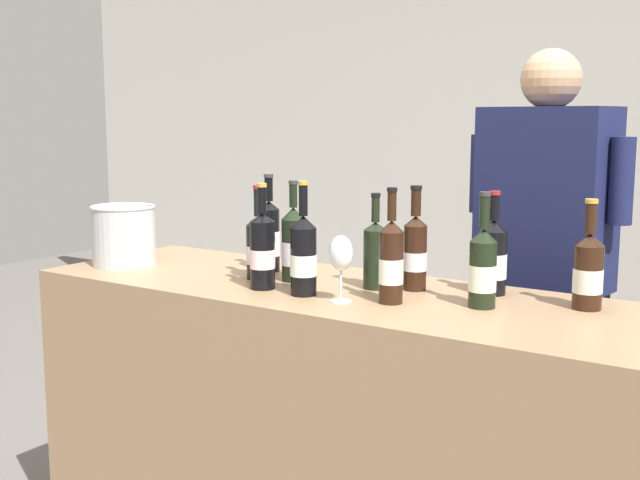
{
  "coord_description": "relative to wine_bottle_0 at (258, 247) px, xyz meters",
  "views": [
    {
      "loc": [
        1.31,
        -2.1,
        1.52
      ],
      "look_at": [
        -0.1,
        0.0,
        1.13
      ],
      "focal_mm": 44.92,
      "sensor_mm": 36.0,
      "label": 1
    }
  ],
  "objects": [
    {
      "name": "wine_bottle_10",
      "position": [
        0.52,
        0.14,
        0.01
      ],
      "size": [
        0.07,
        0.07,
        0.33
      ],
      "color": "black",
      "rests_on": "counter"
    },
    {
      "name": "person_server",
      "position": [
        0.74,
        0.71,
        -0.23
      ],
      "size": [
        0.61,
        0.3,
        1.75
      ],
      "color": "black",
      "rests_on": "ground_plane"
    },
    {
      "name": "wine_bottle_2",
      "position": [
        0.12,
        0.04,
        0.01
      ],
      "size": [
        0.08,
        0.08,
        0.33
      ],
      "color": "black",
      "rests_on": "counter"
    },
    {
      "name": "wine_bottle_1",
      "position": [
        0.54,
        -0.07,
        0.02
      ],
      "size": [
        0.07,
        0.07,
        0.34
      ],
      "color": "black",
      "rests_on": "counter"
    },
    {
      "name": "wine_bottle_3",
      "position": [
        0.4,
        0.08,
        0.01
      ],
      "size": [
        0.08,
        0.08,
        0.3
      ],
      "color": "black",
      "rests_on": "counter"
    },
    {
      "name": "wine_bottle_5",
      "position": [
        0.11,
        -0.12,
        0.01
      ],
      "size": [
        0.08,
        0.08,
        0.34
      ],
      "color": "black",
      "rests_on": "counter"
    },
    {
      "name": "wine_bottle_6",
      "position": [
        1.04,
        0.18,
        0.0
      ],
      "size": [
        0.08,
        0.08,
        0.31
      ],
      "color": "black",
      "rests_on": "counter"
    },
    {
      "name": "counter",
      "position": [
        0.34,
        0.02,
        -0.6
      ],
      "size": [
        2.16,
        0.68,
        0.98
      ],
      "primitive_type": "cube",
      "color": "#9E7A56",
      "rests_on": "ground_plane"
    },
    {
      "name": "wall_back",
      "position": [
        0.34,
        2.62,
        0.31
      ],
      "size": [
        8.0,
        0.1,
        2.8
      ],
      "primitive_type": "cube",
      "color": "beige",
      "rests_on": "ground_plane"
    },
    {
      "name": "wine_glass",
      "position": [
        0.42,
        -0.14,
        0.03
      ],
      "size": [
        0.07,
        0.07,
        0.2
      ],
      "color": "silver",
      "rests_on": "counter"
    },
    {
      "name": "wine_bottle_0",
      "position": [
        0.0,
        0.0,
        0.0
      ],
      "size": [
        0.08,
        0.08,
        0.32
      ],
      "color": "black",
      "rests_on": "counter"
    },
    {
      "name": "wine_bottle_7",
      "position": [
        -0.05,
        0.13,
        0.02
      ],
      "size": [
        0.08,
        0.08,
        0.34
      ],
      "color": "black",
      "rests_on": "counter"
    },
    {
      "name": "wine_bottle_8",
      "position": [
        0.27,
        -0.12,
        0.02
      ],
      "size": [
        0.08,
        0.08,
        0.35
      ],
      "color": "black",
      "rests_on": "counter"
    },
    {
      "name": "ice_bucket",
      "position": [
        -0.57,
        -0.08,
        0.0
      ],
      "size": [
        0.23,
        0.23,
        0.22
      ],
      "color": "silver",
      "rests_on": "counter"
    },
    {
      "name": "wine_bottle_9",
      "position": [
        0.79,
        0.03,
        0.01
      ],
      "size": [
        0.08,
        0.08,
        0.33
      ],
      "color": "black",
      "rests_on": "counter"
    },
    {
      "name": "wine_bottle_4",
      "position": [
        0.74,
        0.21,
        0.01
      ],
      "size": [
        0.08,
        0.08,
        0.32
      ],
      "color": "black",
      "rests_on": "counter"
    }
  ]
}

